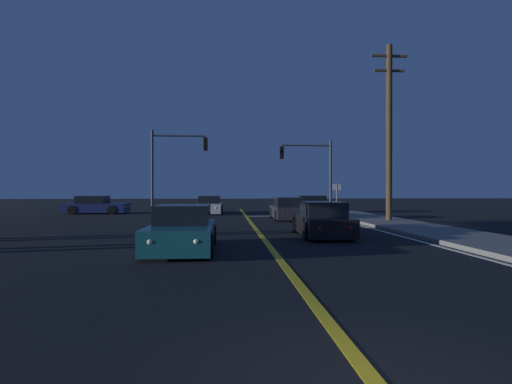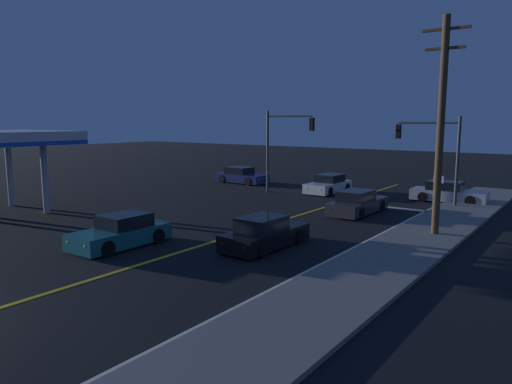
% 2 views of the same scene
% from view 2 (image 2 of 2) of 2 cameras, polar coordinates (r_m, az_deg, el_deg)
% --- Properties ---
extents(sidewalk_right, '(3.20, 46.28, 0.15)m').
position_cam_2_polar(sidewalk_right, '(18.30, 15.06, -8.09)').
color(sidewalk_right, slate).
rests_on(sidewalk_right, ground).
extents(lane_line_center, '(0.20, 43.71, 0.01)m').
position_cam_2_polar(lane_line_center, '(21.82, -3.00, -5.30)').
color(lane_line_center, gold).
rests_on(lane_line_center, ground).
extents(lane_line_edge_right, '(0.16, 43.71, 0.01)m').
position_cam_2_polar(lane_line_edge_right, '(19.02, 9.80, -7.50)').
color(lane_line_edge_right, silver).
rests_on(lane_line_edge_right, ground).
extents(stop_bar, '(5.62, 0.50, 0.01)m').
position_cam_2_polar(stop_bar, '(30.20, 14.97, -1.70)').
color(stop_bar, silver).
rests_on(stop_bar, ground).
extents(car_distant_tail_white, '(1.98, 4.27, 1.34)m').
position_cam_2_polar(car_distant_tail_white, '(35.16, 8.66, 0.86)').
color(car_distant_tail_white, silver).
rests_on(car_distant_tail_white, ground).
extents(car_parked_curb_charcoal, '(1.91, 4.71, 1.34)m').
position_cam_2_polar(car_parked_curb_charcoal, '(27.58, 12.03, -1.34)').
color(car_parked_curb_charcoal, '#2D2D33').
rests_on(car_parked_curb_charcoal, ground).
extents(car_far_approaching_black, '(1.88, 4.32, 1.34)m').
position_cam_2_polar(car_far_approaching_black, '(19.78, 1.03, -5.03)').
color(car_far_approaching_black, black).
rests_on(car_far_approaching_black, ground).
extents(car_following_oncoming_silver, '(4.69, 2.04, 1.34)m').
position_cam_2_polar(car_following_oncoming_silver, '(33.24, 21.96, -0.11)').
color(car_following_oncoming_silver, '#B2B5BA').
rests_on(car_following_oncoming_silver, ground).
extents(car_side_waiting_teal, '(1.93, 4.22, 1.34)m').
position_cam_2_polar(car_side_waiting_teal, '(20.80, -15.80, -4.68)').
color(car_side_waiting_teal, '#195960').
rests_on(car_side_waiting_teal, ground).
extents(car_lead_oncoming_navy, '(4.70, 2.12, 1.34)m').
position_cam_2_polar(car_lead_oncoming_navy, '(40.26, -1.79, 1.92)').
color(car_lead_oncoming_navy, navy).
rests_on(car_lead_oncoming_navy, ground).
extents(traffic_signal_near_right, '(3.90, 0.28, 5.49)m').
position_cam_2_polar(traffic_signal_near_right, '(31.29, 20.50, 5.15)').
color(traffic_signal_near_right, '#38383D').
rests_on(traffic_signal_near_right, ground).
extents(traffic_signal_far_left, '(3.88, 0.28, 5.92)m').
position_cam_2_polar(traffic_signal_far_left, '(34.13, 3.29, 6.38)').
color(traffic_signal_far_left, '#38383D').
rests_on(traffic_signal_far_left, ground).
extents(utility_pole_right, '(2.00, 0.33, 9.69)m').
position_cam_2_polar(utility_pole_right, '(22.64, 21.22, 7.49)').
color(utility_pole_right, '#4C3823').
rests_on(utility_pole_right, ground).
extents(street_sign_corner, '(0.56, 0.06, 2.23)m').
position_cam_2_polar(street_sign_corner, '(28.50, 20.93, 0.48)').
color(street_sign_corner, slate).
rests_on(street_sign_corner, ground).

